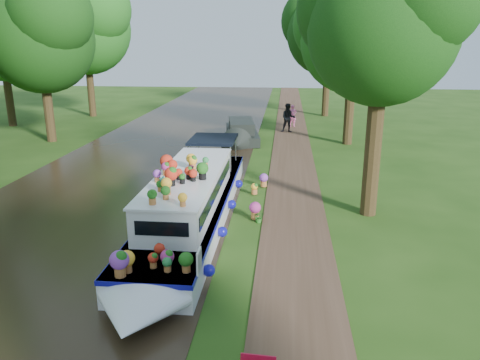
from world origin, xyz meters
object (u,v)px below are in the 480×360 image
plant_boat (190,203)px  pedestrian_pink (293,116)px  second_boat (241,132)px  pedestrian_dark (288,118)px

plant_boat → pedestrian_pink: size_ratio=8.77×
plant_boat → second_boat: bearing=88.7°
second_boat → pedestrian_dark: pedestrian_dark is taller
plant_boat → second_boat: 14.33m
second_boat → pedestrian_dark: 4.06m
second_boat → plant_boat: bearing=-99.9°
second_boat → pedestrian_pink: size_ratio=4.29×
pedestrian_dark → pedestrian_pink: bearing=80.7°
pedestrian_pink → pedestrian_dark: size_ratio=0.80×
pedestrian_pink → pedestrian_dark: bearing=-111.3°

